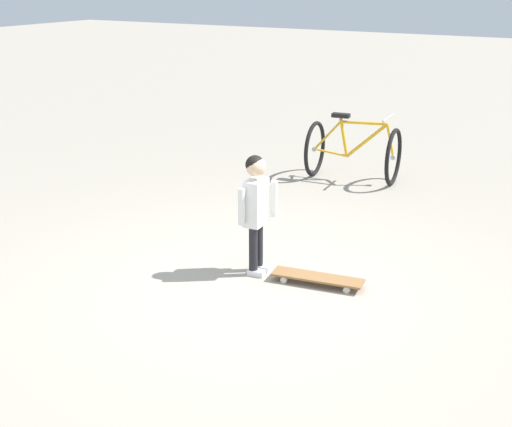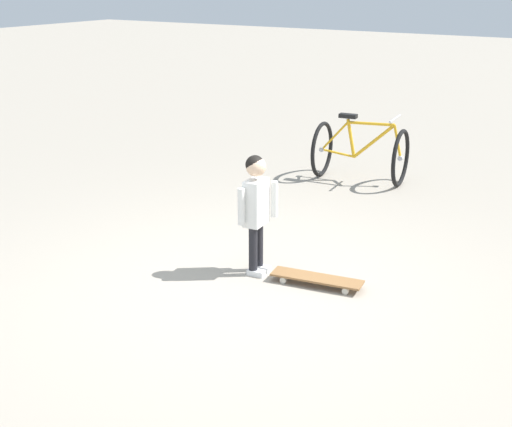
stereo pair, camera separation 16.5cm
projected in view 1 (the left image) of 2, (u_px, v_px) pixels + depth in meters
ground_plane at (246, 289)px, 5.79m from camera, size 50.00×50.00×0.00m
child_person at (256, 202)px, 5.90m from camera, size 0.21×0.38×1.06m
skateboard at (317, 278)px, 5.86m from camera, size 0.80×0.31×0.07m
bicycle_mid at (353, 151)px, 8.69m from camera, size 1.14×0.82×0.85m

